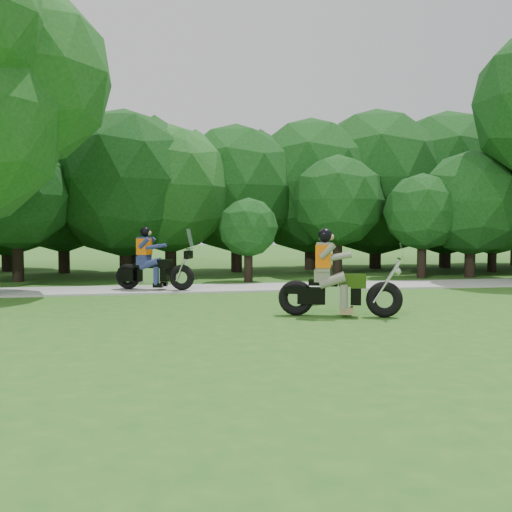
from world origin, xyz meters
name	(u,v)px	position (x,y,z in m)	size (l,w,h in m)	color
ground	(432,332)	(0.00, 0.00, 0.00)	(100.00, 100.00, 0.00)	#28611B
walkway	(313,286)	(0.00, 8.00, 0.03)	(60.00, 2.20, 0.06)	#A1A19B
tree_line	(308,189)	(1.67, 14.71, 3.64)	(39.28, 11.76, 7.45)	black
chopper_motorcycle	(334,284)	(-1.23, 2.13, 0.72)	(2.66, 1.30, 1.94)	black
touring_motorcycle	(150,267)	(-5.23, 7.71, 0.75)	(2.41, 1.40, 1.91)	black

